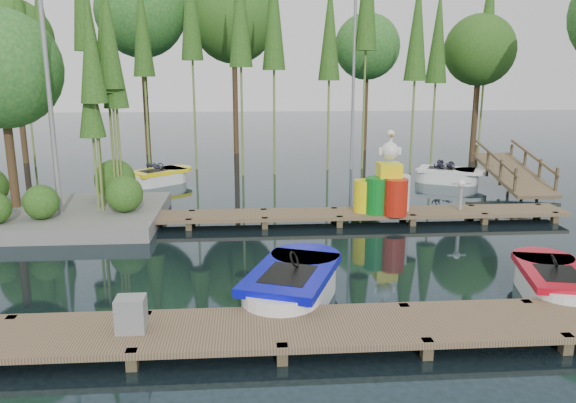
{
  "coord_description": "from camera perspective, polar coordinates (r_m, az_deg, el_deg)",
  "views": [
    {
      "loc": [
        -0.46,
        -12.54,
        4.19
      ],
      "look_at": [
        0.5,
        0.5,
        1.1
      ],
      "focal_mm": 35.0,
      "sensor_mm": 36.0,
      "label": 1
    }
  ],
  "objects": [
    {
      "name": "ground_plane",
      "position": [
        13.23,
        -2.01,
        -5.18
      ],
      "size": [
        90.0,
        90.0,
        0.0
      ],
      "primitive_type": "plane",
      "color": "#1B2C33"
    },
    {
      "name": "near_dock",
      "position": [
        8.97,
        -0.86,
        -12.87
      ],
      "size": [
        18.0,
        1.5,
        0.5
      ],
      "color": "brown",
      "rests_on": "ground"
    },
    {
      "name": "far_dock",
      "position": [
        15.62,
        1.29,
        -1.39
      ],
      "size": [
        15.0,
        1.2,
        0.5
      ],
      "color": "brown",
      "rests_on": "ground"
    },
    {
      "name": "island",
      "position": [
        16.9,
        -24.72,
        8.69
      ],
      "size": [
        6.2,
        4.2,
        6.75
      ],
      "color": "slate",
      "rests_on": "ground"
    },
    {
      "name": "tree_screen",
      "position": [
        23.27,
        -8.5,
        17.91
      ],
      "size": [
        34.42,
        18.53,
        10.31
      ],
      "color": "#46321E",
      "rests_on": "ground"
    },
    {
      "name": "lamp_island",
      "position": [
        15.86,
        -23.33,
        12.5
      ],
      "size": [
        0.3,
        0.3,
        7.25
      ],
      "color": "gray",
      "rests_on": "ground"
    },
    {
      "name": "lamp_rear",
      "position": [
        23.96,
        6.7,
        13.38
      ],
      "size": [
        0.3,
        0.3,
        7.25
      ],
      "color": "gray",
      "rests_on": "ground"
    },
    {
      "name": "ramp",
      "position": [
        21.56,
        21.9,
        2.72
      ],
      "size": [
        1.5,
        3.94,
        1.49
      ],
      "color": "brown",
      "rests_on": "ground"
    },
    {
      "name": "boat_blue",
      "position": [
        10.45,
        0.46,
        -8.6
      ],
      "size": [
        2.35,
        3.31,
        1.02
      ],
      "rotation": [
        0.0,
        0.0,
        -0.37
      ],
      "color": "white",
      "rests_on": "ground"
    },
    {
      "name": "boat_red",
      "position": [
        11.81,
        25.35,
        -7.53
      ],
      "size": [
        1.71,
        2.77,
        0.87
      ],
      "rotation": [
        0.0,
        0.0,
        -0.23
      ],
      "color": "white",
      "rests_on": "ground"
    },
    {
      "name": "boat_yellow_far",
      "position": [
        21.5,
        -12.98,
        2.45
      ],
      "size": [
        2.66,
        2.54,
        1.27
      ],
      "rotation": [
        0.0,
        0.0,
        0.38
      ],
      "color": "white",
      "rests_on": "ground"
    },
    {
      "name": "boat_white_far",
      "position": [
        22.05,
        15.91,
        2.56
      ],
      "size": [
        2.84,
        2.19,
        1.23
      ],
      "rotation": [
        0.0,
        0.0,
        0.24
      ],
      "color": "white",
      "rests_on": "ground"
    },
    {
      "name": "utility_cabinet",
      "position": [
        9.0,
        -15.66,
        -10.96
      ],
      "size": [
        0.44,
        0.37,
        0.54
      ],
      "primitive_type": "cube",
      "color": "gray",
      "rests_on": "near_dock"
    },
    {
      "name": "yellow_barrel",
      "position": [
        15.76,
        7.78,
        0.56
      ],
      "size": [
        0.6,
        0.6,
        0.89
      ],
      "primitive_type": "cylinder",
      "color": "#FDE80D",
      "rests_on": "far_dock"
    },
    {
      "name": "drum_cluster",
      "position": [
        15.72,
        10.33,
        1.28
      ],
      "size": [
        1.33,
        1.22,
        2.3
      ],
      "color": "#0C731E",
      "rests_on": "far_dock"
    },
    {
      "name": "seagull_post",
      "position": [
        16.52,
        17.19,
        1.15
      ],
      "size": [
        0.54,
        0.29,
        0.86
      ],
      "color": "gray",
      "rests_on": "far_dock"
    }
  ]
}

